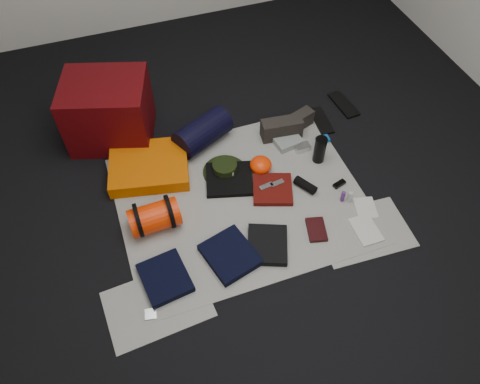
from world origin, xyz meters
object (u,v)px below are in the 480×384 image
object	(u,v)px
compact_camera	(302,148)
stuff_sack	(154,217)
paperback_book	(316,230)
sleeping_pad	(149,166)
red_cabinet	(108,111)
navy_duffel	(203,132)
water_bottle	(320,150)

from	to	relation	value
compact_camera	stuff_sack	bearing A→B (deg)	-167.32
stuff_sack	paperback_book	distance (m)	1.02
sleeping_pad	stuff_sack	xyz separation A→B (m)	(-0.06, -0.47, 0.04)
stuff_sack	compact_camera	world-z (taller)	stuff_sack
red_cabinet	navy_duffel	xyz separation A→B (m)	(0.60, -0.30, -0.12)
paperback_book	stuff_sack	bearing A→B (deg)	172.61
red_cabinet	compact_camera	world-z (taller)	red_cabinet
navy_duffel	water_bottle	distance (m)	0.84
sleeping_pad	navy_duffel	distance (m)	0.46
sleeping_pad	navy_duffel	size ratio (longest dim) A/B	1.29
red_cabinet	sleeping_pad	distance (m)	0.51
red_cabinet	compact_camera	bearing A→B (deg)	-8.50
red_cabinet	navy_duffel	bearing A→B (deg)	-9.39
sleeping_pad	paperback_book	xyz separation A→B (m)	(0.89, -0.84, -0.04)
sleeping_pad	stuff_sack	size ratio (longest dim) A/B	1.71
navy_duffel	paperback_book	xyz separation A→B (m)	(0.45, -0.98, -0.10)
red_cabinet	sleeping_pad	world-z (taller)	red_cabinet
water_bottle	stuff_sack	bearing A→B (deg)	-172.05
paperback_book	navy_duffel	bearing A→B (deg)	129.01
navy_duffel	paperback_book	bearing A→B (deg)	-91.24
red_cabinet	paperback_book	size ratio (longest dim) A/B	3.25
sleeping_pad	compact_camera	size ratio (longest dim) A/B	4.84
sleeping_pad	navy_duffel	bearing A→B (deg)	17.72
red_cabinet	stuff_sack	distance (m)	0.92
red_cabinet	water_bottle	bearing A→B (deg)	-11.72
compact_camera	paperback_book	bearing A→B (deg)	-108.68
red_cabinet	water_bottle	xyz separation A→B (m)	(1.32, -0.74, -0.13)
navy_duffel	water_bottle	size ratio (longest dim) A/B	1.98
stuff_sack	compact_camera	bearing A→B (deg)	14.44
navy_duffel	compact_camera	bearing A→B (deg)	-51.08
red_cabinet	compact_camera	distance (m)	1.41
sleeping_pad	navy_duffel	xyz separation A→B (m)	(0.43, 0.14, 0.06)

